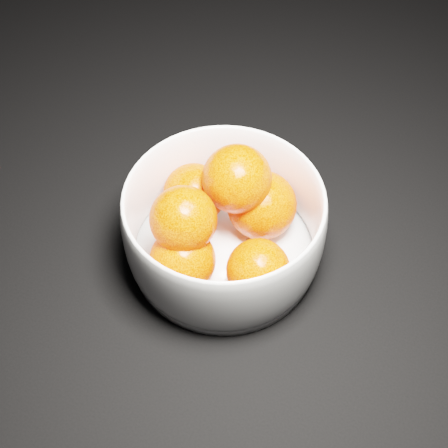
% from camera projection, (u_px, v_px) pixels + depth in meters
% --- Properties ---
extents(bowl, '(0.19, 0.19, 0.09)m').
position_uv_depth(bowl, '(224.00, 227.00, 0.59)').
color(bowl, white).
rests_on(bowl, ground).
extents(orange_pile, '(0.16, 0.16, 0.10)m').
position_uv_depth(orange_pile, '(222.00, 217.00, 0.59)').
color(orange_pile, '#FF450C').
rests_on(orange_pile, bowl).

